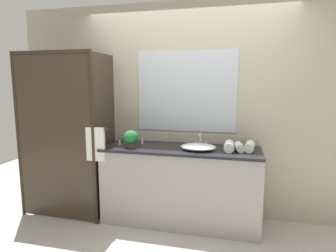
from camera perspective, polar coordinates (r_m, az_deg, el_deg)
The scene contains 12 objects.
ground_plane at distance 3.58m, azimuth 2.46°, elevation -18.60°, with size 8.00×8.00×0.00m, color #B7B2A8.
wall_back_with_mirror at distance 3.54m, azimuth 3.69°, elevation 3.20°, with size 4.40×0.06×2.60m.
vanity_cabinet at distance 3.41m, azimuth 2.54°, elevation -11.77°, with size 1.80×0.58×0.90m.
shower_enclosure at distance 3.55m, azimuth -18.67°, elevation -1.81°, with size 1.20×0.59×2.00m.
sink_basin at distance 3.19m, azimuth 6.06°, elevation -4.17°, with size 0.40×0.30×0.07m, color white.
faucet at distance 3.37m, azimuth 6.51°, elevation -3.18°, with size 0.17×0.13×0.16m.
potted_plant at distance 3.29m, azimuth -7.43°, elevation -2.40°, with size 0.17×0.17×0.20m.
amenity_bottle_body_wash at distance 3.49m, azimuth -5.19°, elevation -2.97°, with size 0.03×0.03×0.08m.
amenity_bottle_conditioner at distance 3.45m, azimuth -9.67°, elevation -3.15°, with size 0.02×0.02×0.09m.
rolled_towel_near_edge at distance 3.25m, azimuth 16.03°, elevation -3.94°, with size 0.10×0.10×0.25m, color white.
rolled_towel_middle at distance 3.21m, azimuth 14.08°, elevation -4.09°, with size 0.09×0.09×0.18m, color white.
rolled_towel_far_edge at distance 3.18m, azimuth 12.10°, elevation -4.00°, with size 0.11×0.11×0.21m, color white.
Camera 1 is at (0.61, -3.13, 1.64)m, focal length 30.48 mm.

